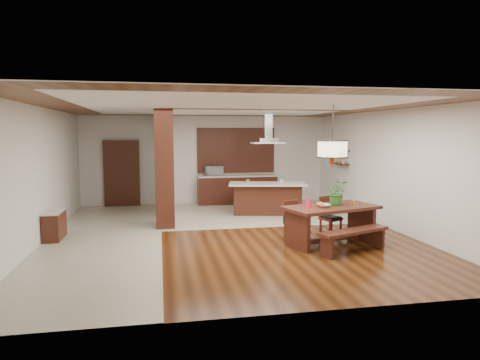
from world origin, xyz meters
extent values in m
plane|color=#321809|center=(0.00, 0.00, 0.00)|extent=(9.00, 9.00, 0.00)
cube|color=white|center=(0.00, 0.00, 2.90)|extent=(8.00, 9.00, 0.04)
cube|color=silver|center=(0.00, 4.50, 1.45)|extent=(8.00, 0.04, 2.90)
cube|color=silver|center=(0.00, -4.50, 1.45)|extent=(8.00, 0.04, 2.90)
cube|color=silver|center=(-4.00, 0.00, 1.45)|extent=(0.04, 9.00, 2.90)
cube|color=silver|center=(4.00, 0.00, 1.45)|extent=(0.04, 9.00, 2.90)
cube|color=#B3AB95|center=(-2.75, 0.00, 0.01)|extent=(2.50, 9.00, 0.01)
cube|color=#B3AB95|center=(1.25, 2.50, 0.01)|extent=(5.50, 4.00, 0.01)
cube|color=#412510|center=(0.00, 0.00, 2.88)|extent=(8.00, 9.00, 0.02)
cube|color=black|center=(-1.40, 1.20, 1.45)|extent=(0.45, 1.00, 2.90)
cube|color=silver|center=(-1.40, 3.30, 1.45)|extent=(0.18, 2.40, 2.90)
cube|color=black|center=(-3.81, 0.20, 0.32)|extent=(0.37, 0.88, 0.63)
cube|color=black|center=(-2.70, 4.40, 1.05)|extent=(1.10, 0.20, 2.10)
cube|color=black|center=(1.00, 4.20, 0.45)|extent=(2.60, 0.60, 0.90)
cube|color=beige|center=(1.00, 4.20, 0.92)|extent=(2.60, 0.62, 0.05)
cube|color=#9D582F|center=(1.00, 4.46, 1.75)|extent=(2.60, 0.08, 1.50)
cube|color=black|center=(3.87, 2.60, 1.40)|extent=(0.26, 0.90, 0.04)
cube|color=black|center=(3.87, 2.60, 1.80)|extent=(0.26, 0.90, 0.04)
cube|color=black|center=(1.98, -1.31, 0.78)|extent=(2.14, 1.49, 0.06)
cube|color=black|center=(1.17, -1.55, 0.37)|extent=(0.30, 0.77, 0.75)
cube|color=black|center=(2.79, -1.07, 0.37)|extent=(0.30, 0.77, 0.75)
imported|color=#286F25|center=(2.17, -1.18, 1.08)|extent=(0.59, 0.56, 0.53)
imported|color=beige|center=(1.78, -1.42, 0.84)|extent=(0.31, 0.31, 0.06)
cone|color=red|center=(1.45, -1.39, 0.93)|extent=(0.20, 0.20, 0.24)
cylinder|color=gold|center=(2.52, -1.25, 0.86)|extent=(0.07, 0.07, 0.09)
cube|color=black|center=(1.51, 2.21, 0.43)|extent=(2.01, 1.08, 0.86)
cube|color=beige|center=(1.51, 2.16, 0.88)|extent=(2.34, 1.37, 0.05)
imported|color=white|center=(1.92, 2.12, 0.95)|extent=(0.15, 0.15, 0.09)
imported|color=silver|center=(0.22, 4.22, 1.10)|extent=(0.62, 0.51, 0.30)
camera|label=1|loc=(-1.51, -9.60, 2.32)|focal=32.00mm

